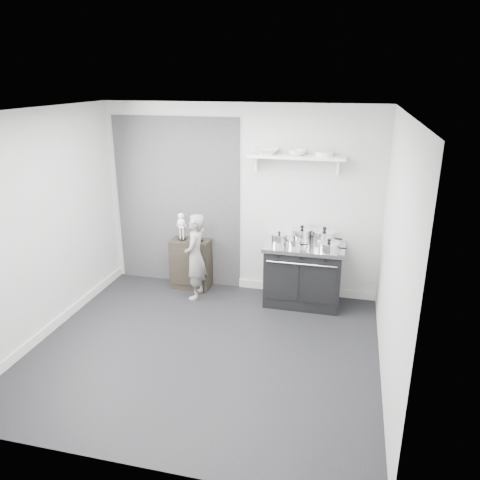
# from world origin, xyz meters

# --- Properties ---
(ground) EXTENTS (4.00, 4.00, 0.00)m
(ground) POSITION_xyz_m (0.00, 0.00, 0.00)
(ground) COLOR black
(ground) RESTS_ON ground
(room_shell) EXTENTS (4.02, 3.62, 2.71)m
(room_shell) POSITION_xyz_m (-0.09, 0.15, 1.64)
(room_shell) COLOR silver
(room_shell) RESTS_ON ground
(wall_shelf) EXTENTS (1.30, 0.26, 0.24)m
(wall_shelf) POSITION_xyz_m (0.80, 1.68, 2.01)
(wall_shelf) COLOR white
(wall_shelf) RESTS_ON room_shell
(stove) EXTENTS (1.08, 0.68, 0.87)m
(stove) POSITION_xyz_m (0.99, 1.48, 0.44)
(stove) COLOR black
(stove) RESTS_ON ground
(side_cabinet) EXTENTS (0.57, 0.34, 0.75)m
(side_cabinet) POSITION_xyz_m (-0.70, 1.61, 0.37)
(side_cabinet) COLOR black
(side_cabinet) RESTS_ON ground
(child) EXTENTS (0.32, 0.47, 1.24)m
(child) POSITION_xyz_m (-0.52, 1.30, 0.62)
(child) COLOR gray
(child) RESTS_ON ground
(pot_front_left) EXTENTS (0.30, 0.21, 0.19)m
(pot_front_left) POSITION_xyz_m (0.64, 1.41, 0.94)
(pot_front_left) COLOR silver
(pot_front_left) RESTS_ON stove
(pot_back_left) EXTENTS (0.37, 0.29, 0.23)m
(pot_back_left) POSITION_xyz_m (0.93, 1.60, 0.96)
(pot_back_left) COLOR silver
(pot_back_left) RESTS_ON stove
(pot_back_right) EXTENTS (0.40, 0.32, 0.24)m
(pot_back_right) POSITION_xyz_m (1.23, 1.57, 0.96)
(pot_back_right) COLOR silver
(pot_back_right) RESTS_ON stove
(pot_front_right) EXTENTS (0.37, 0.28, 0.17)m
(pot_front_right) POSITION_xyz_m (1.31, 1.30, 0.93)
(pot_front_right) COLOR silver
(pot_front_right) RESTS_ON stove
(pot_front_center) EXTENTS (0.27, 0.18, 0.15)m
(pot_front_center) POSITION_xyz_m (0.86, 1.33, 0.93)
(pot_front_center) COLOR silver
(pot_front_center) RESTS_ON stove
(skeleton_full) EXTENTS (0.13, 0.08, 0.47)m
(skeleton_full) POSITION_xyz_m (-0.83, 1.61, 0.98)
(skeleton_full) COLOR white
(skeleton_full) RESTS_ON side_cabinet
(skeleton_torso) EXTENTS (0.10, 0.07, 0.36)m
(skeleton_torso) POSITION_xyz_m (-0.55, 1.61, 0.93)
(skeleton_torso) COLOR white
(skeleton_torso) RESTS_ON side_cabinet
(bowl_large) EXTENTS (0.33, 0.33, 0.08)m
(bowl_large) POSITION_xyz_m (0.41, 1.67, 2.08)
(bowl_large) COLOR white
(bowl_large) RESTS_ON wall_shelf
(bowl_small) EXTENTS (0.23, 0.23, 0.07)m
(bowl_small) POSITION_xyz_m (0.81, 1.67, 2.08)
(bowl_small) COLOR white
(bowl_small) RESTS_ON wall_shelf
(plate_stack) EXTENTS (0.23, 0.23, 0.06)m
(plate_stack) POSITION_xyz_m (1.16, 1.67, 2.07)
(plate_stack) COLOR white
(plate_stack) RESTS_ON wall_shelf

